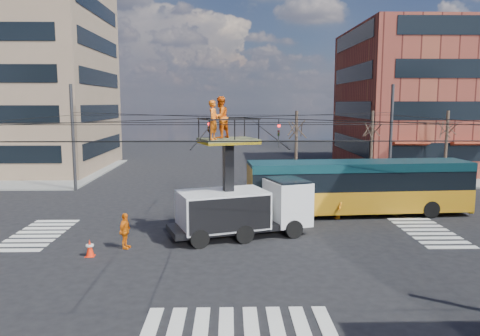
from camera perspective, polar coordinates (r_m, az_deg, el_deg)
name	(u,v)px	position (r m, az deg, el deg)	size (l,w,h in m)	color
ground	(235,233)	(24.17, -0.62, -7.94)	(120.00, 120.00, 0.00)	black
sidewalk_ne	(449,171)	(49.52, 24.17, -0.35)	(18.00, 18.00, 0.12)	slate
sidewalk_nw	(11,173)	(49.31, -26.12, -0.50)	(18.00, 18.00, 0.12)	slate
crosswalks	(235,233)	(24.17, -0.62, -7.92)	(22.40, 22.40, 0.02)	silver
building_tower	(5,15)	(52.65, -26.76, 16.30)	(18.06, 16.06, 30.00)	#826B52
building_ne	(450,99)	(52.19, 24.18, 7.69)	(20.06, 16.06, 14.00)	maroon
overhead_network	(233,149)	(23.77, -0.82, 2.32)	(24.24, 24.24, 8.00)	#2D2D30
tree_a	(296,128)	(37.17, 6.89, 4.83)	(2.00, 2.00, 6.00)	#382B21
tree_b	(372,128)	(38.48, 15.80, 4.69)	(2.00, 2.00, 6.00)	#382B21
tree_c	(447,128)	(40.64, 23.94, 4.47)	(2.00, 2.00, 6.00)	#382B21
utility_truck	(243,193)	(23.18, 0.39, -3.08)	(7.37, 4.44, 6.93)	black
city_bus	(359,186)	(28.57, 14.27, -2.15)	(13.26, 3.59, 3.20)	orange
traffic_cone	(90,248)	(21.57, -17.84, -9.24)	(0.36, 0.36, 0.77)	#FF280A
worker_ground	(125,231)	(22.13, -13.85, -7.46)	(0.97, 0.40, 1.66)	orange
flagger	(337,203)	(27.38, 11.74, -4.15)	(1.24, 0.71, 1.92)	orange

